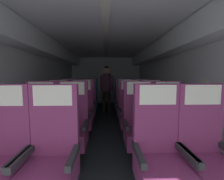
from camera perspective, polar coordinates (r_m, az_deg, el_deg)
ground at (r=3.69m, az=-2.32°, el=-14.87°), size 3.43×7.32×0.02m
fuselage_shell at (r=3.72m, az=-2.40°, el=10.25°), size 3.31×6.97×2.19m
seat_a_left_window at (r=1.85m, az=-37.22°, el=-20.43°), size 0.50×0.50×1.19m
seat_a_left_aisle at (r=1.64m, az=-22.40°, el=-23.17°), size 0.50×0.50×1.19m
seat_a_right_aisle at (r=1.84m, az=32.50°, el=-20.36°), size 0.50×0.50×1.19m
seat_a_right_window at (r=1.65m, az=17.90°, el=-22.83°), size 0.50×0.50×1.19m
seat_b_left_window at (r=2.53m, az=-26.03°, el=-12.95°), size 0.50×0.50×1.19m
seat_b_left_aisle at (r=2.40m, az=-15.28°, el=-13.62°), size 0.50×0.50×1.19m
seat_b_right_aisle at (r=2.53m, az=21.11°, el=-12.80°), size 0.50×0.50×1.19m
seat_b_right_window at (r=2.39m, az=10.58°, el=-13.61°), size 0.50×0.50×1.19m
seat_c_left_window at (r=3.28m, az=-20.22°, el=-8.60°), size 0.50×0.50×1.19m
seat_c_left_aisle at (r=3.18m, az=-11.77°, el=-8.81°), size 0.50×0.50×1.19m
seat_c_right_aisle at (r=3.29m, az=15.36°, el=-8.39°), size 0.50×0.50×1.19m
seat_c_right_window at (r=3.18m, az=7.20°, el=-8.74°), size 0.50×0.50×1.19m
seat_d_left_window at (r=4.07m, az=-16.34°, el=-5.77°), size 0.50×0.50×1.19m
seat_d_left_aisle at (r=3.99m, az=-9.90°, el=-5.86°), size 0.50×0.50×1.19m
seat_d_right_aisle at (r=4.06m, az=11.90°, el=-5.68°), size 0.50×0.50×1.19m
seat_d_right_window at (r=3.98m, az=5.28°, el=-5.83°), size 0.50×0.50×1.19m
seat_e_left_window at (r=4.88m, az=-14.13°, el=-3.88°), size 0.50×0.50×1.19m
seat_e_left_aisle at (r=4.81m, az=-8.55°, el=-3.90°), size 0.50×0.50×1.19m
seat_e_right_aisle at (r=4.88m, az=9.47°, el=-3.79°), size 0.50×0.50×1.19m
seat_e_right_window at (r=4.80m, az=3.94°, el=-3.87°), size 0.50×0.50×1.19m
flight_attendant at (r=4.95m, az=-2.10°, el=2.23°), size 0.43×0.28×1.61m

